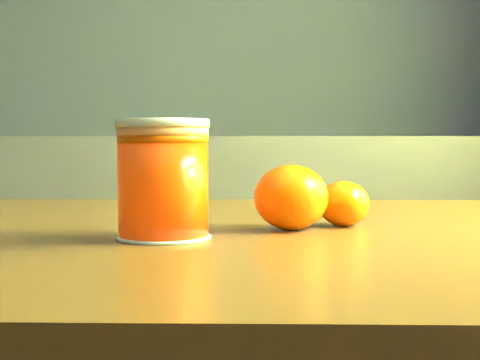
{
  "coord_description": "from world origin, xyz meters",
  "views": [
    {
      "loc": [
        0.89,
        -0.68,
        0.88
      ],
      "look_at": [
        0.87,
        -0.06,
        0.84
      ],
      "focal_mm": 50.0,
      "sensor_mm": 36.0,
      "label": 1
    }
  ],
  "objects": [
    {
      "name": "orange_front",
      "position": [
        0.92,
        -0.01,
        0.82
      ],
      "size": [
        0.08,
        0.08,
        0.07
      ],
      "primitive_type": "ellipsoid",
      "rotation": [
        0.0,
        0.0,
        0.01
      ],
      "color": "#F36604",
      "rests_on": "table"
    },
    {
      "name": "juice_glass",
      "position": [
        0.8,
        -0.07,
        0.84
      ],
      "size": [
        0.09,
        0.09,
        0.11
      ],
      "rotation": [
        0.0,
        0.0,
        -0.16
      ],
      "color": "#FF3D05",
      "rests_on": "table"
    },
    {
      "name": "table",
      "position": [
        0.93,
        0.0,
        0.69
      ],
      "size": [
        1.06,
        0.74,
        0.79
      ],
      "rotation": [
        0.0,
        0.0,
        0.01
      ],
      "color": "brown",
      "rests_on": "ground"
    },
    {
      "name": "orange_back",
      "position": [
        0.98,
        0.03,
        0.81
      ],
      "size": [
        0.07,
        0.07,
        0.05
      ],
      "primitive_type": "ellipsoid",
      "rotation": [
        0.0,
        0.0,
        0.41
      ],
      "color": "#F36604",
      "rests_on": "table"
    }
  ]
}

